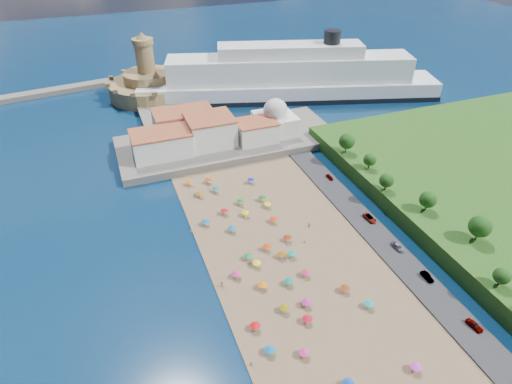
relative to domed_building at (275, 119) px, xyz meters
name	(u,v)px	position (x,y,z in m)	size (l,w,h in m)	color
ground	(274,265)	(-30.00, -71.00, -8.97)	(700.00, 700.00, 0.00)	#071938
terrace	(229,141)	(-20.00, 2.00, -7.47)	(90.00, 36.00, 3.00)	#59544C
jetty	(161,117)	(-42.00, 37.00, -7.77)	(18.00, 70.00, 2.40)	#59544C
waterfront_buildings	(197,132)	(-33.05, 2.64, -1.10)	(57.00, 29.00, 11.00)	silver
domed_building	(275,119)	(0.00, 0.00, 0.00)	(16.00, 16.00, 15.00)	silver
fortress	(149,84)	(-42.00, 67.00, -2.29)	(40.00, 40.00, 32.40)	#A18250
cruise_ship	(289,79)	(24.72, 40.26, 0.86)	(152.08, 65.39, 33.23)	black
beach_parasols	(286,287)	(-31.03, -81.23, -6.83)	(32.36, 116.10, 2.20)	gray
beachgoers	(263,266)	(-33.58, -71.08, -7.86)	(36.19, 95.21, 1.86)	tan
parked_cars	(395,244)	(6.00, -76.63, -7.60)	(2.62, 74.28, 1.44)	gray
hillside_trees	(442,214)	(18.74, -78.48, 1.24)	(14.41, 104.01, 7.89)	#382314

